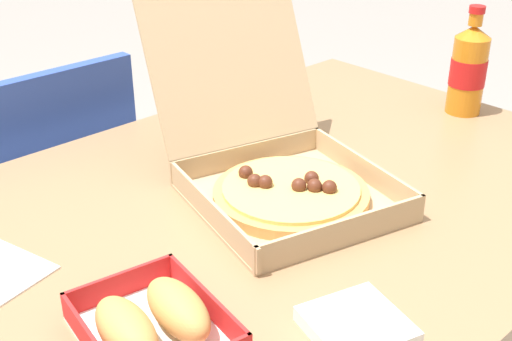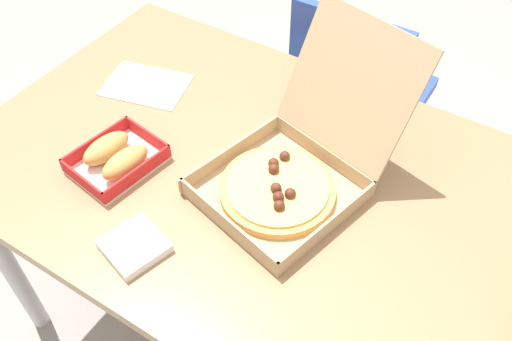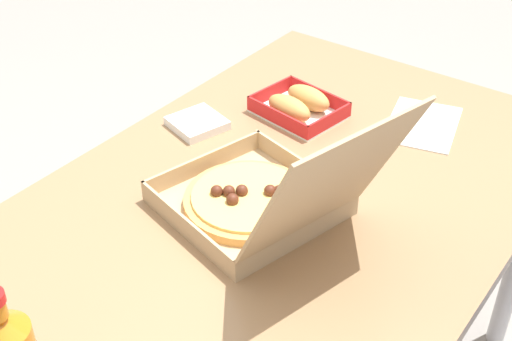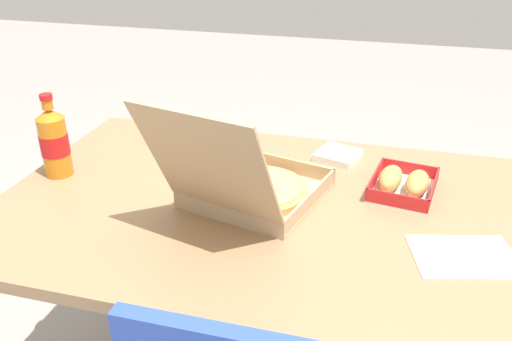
% 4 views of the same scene
% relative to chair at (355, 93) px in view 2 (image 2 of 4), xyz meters
% --- Properties ---
extents(ground_plane, '(10.00, 10.00, 0.00)m').
position_rel_chair_xyz_m(ground_plane, '(0.05, -0.66, -0.48)').
color(ground_plane, gray).
extents(dining_table, '(1.36, 0.85, 0.73)m').
position_rel_chair_xyz_m(dining_table, '(0.05, -0.66, 0.17)').
color(dining_table, '#997551').
rests_on(dining_table, ground_plane).
extents(chair, '(0.40, 0.40, 0.83)m').
position_rel_chair_xyz_m(chair, '(0.00, 0.00, 0.00)').
color(chair, '#2D4CAD').
rests_on(chair, ground_plane).
extents(pizza_box_open, '(0.39, 0.48, 0.31)m').
position_rel_chair_xyz_m(pizza_box_open, '(0.11, -0.65, 0.29)').
color(pizza_box_open, tan).
rests_on(pizza_box_open, dining_table).
extents(bread_side_box, '(0.18, 0.21, 0.06)m').
position_rel_chair_xyz_m(bread_side_box, '(-0.24, -0.81, 0.27)').
color(bread_side_box, white).
rests_on(bread_side_box, dining_table).
extents(paper_menu, '(0.24, 0.20, 0.00)m').
position_rel_chair_xyz_m(paper_menu, '(-0.37, -0.55, 0.25)').
color(paper_menu, white).
rests_on(paper_menu, dining_table).
extents(napkin_pile, '(0.14, 0.14, 0.02)m').
position_rel_chair_xyz_m(napkin_pile, '(-0.06, -0.96, 0.26)').
color(napkin_pile, white).
rests_on(napkin_pile, dining_table).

